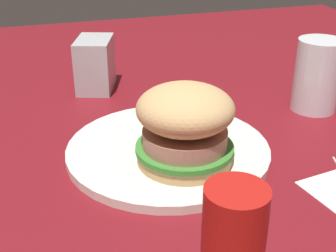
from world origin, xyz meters
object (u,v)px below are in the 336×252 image
Objects in this scene: fries_pile at (166,123)px; drink_glass at (316,80)px; plate at (168,150)px; napkin_dispenser at (95,64)px; sandwich at (182,125)px.

fries_pile is 0.87× the size of drink_glass.
plate is 0.06m from fries_pile.
drink_glass is (0.26, 0.01, 0.03)m from fries_pile.
plate is 0.28m from napkin_dispenser.
plate is 2.35× the size of drink_glass.
sandwich is at bearing -85.31° from plate.
drink_glass is at bearing 22.73° from sandwich.
napkin_dispenser is at bearing 148.43° from drink_glass.
drink_glass is (0.28, 0.07, 0.04)m from plate.
sandwich is at bearing -150.54° from napkin_dispenser.
fries_pile is at bearing 83.10° from sandwich.
napkin_dispenser is at bearing 100.71° from plate.
fries_pile is at bearing 75.07° from plate.
fries_pile is at bearing -178.02° from drink_glass.
sandwich reaches higher than plate.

